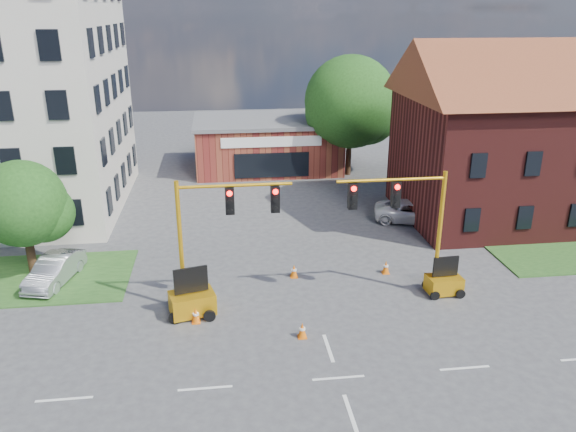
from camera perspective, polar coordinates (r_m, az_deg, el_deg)
The scene contains 15 objects.
ground at distance 22.16m, azimuth 5.15°, elevation -16.06°, with size 120.00×120.00×0.00m, color #414043.
brick_shop at distance 48.77m, azimuth -2.13°, elevation 7.39°, with size 12.40×8.40×4.30m.
townhouse_row at distance 40.66m, azimuth 26.24°, elevation 8.12°, with size 21.00×11.00×11.50m.
tree_large at distance 46.36m, azimuth 6.81°, elevation 11.14°, with size 7.80×7.43×9.75m.
tree_nw_front at distance 31.01m, azimuth -24.93°, elevation 0.91°, with size 4.58×4.36×6.15m.
signal_mast_west at distance 25.12m, azimuth -7.21°, elevation -1.30°, with size 5.30×0.60×6.20m.
signal_mast_east at distance 26.50m, azimuth 11.96°, elevation -0.42°, with size 5.30×0.60×6.20m.
trailer_west at distance 26.01m, azimuth -9.71°, elevation -8.49°, with size 2.23×1.76×2.24m.
trailer_east at distance 28.51m, azimuth 15.55°, elevation -6.53°, with size 1.71×1.21×1.87m.
cone_a at distance 25.55m, azimuth -9.35°, elevation -9.96°, with size 0.40×0.40×0.70m.
cone_b at distance 29.17m, azimuth 0.61°, elevation -5.63°, with size 0.40×0.40×0.70m.
cone_c at distance 24.20m, azimuth 1.45°, elevation -11.54°, with size 0.40×0.40×0.70m.
cone_d at distance 30.03m, azimuth 9.90°, elevation -5.15°, with size 0.40×0.40×0.70m.
pickup_white at distance 37.37m, azimuth 12.60°, elevation 0.44°, with size 2.30×4.98×1.38m, color white.
sedan_silver_front at distance 30.82m, azimuth -22.63°, elevation -5.10°, with size 1.46×4.20×1.38m, color #A3A6AB.
Camera 1 is at (-4.09, -17.36, 13.14)m, focal length 35.00 mm.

